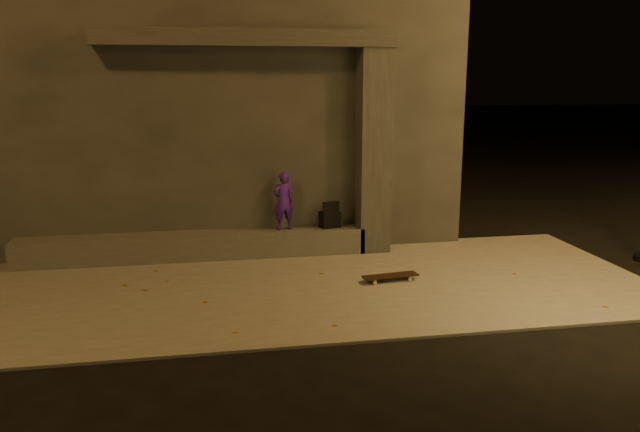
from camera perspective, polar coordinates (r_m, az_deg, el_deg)
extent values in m
plane|color=black|center=(7.77, -0.34, -11.31)|extent=(120.00, 120.00, 0.00)
cube|color=slate|center=(9.60, -2.44, -6.43)|extent=(11.00, 4.40, 0.04)
cube|color=#33302E|center=(13.51, -9.52, 10.10)|extent=(9.00, 5.00, 5.20)
cube|color=#4B4943|center=(11.13, -11.40, -2.67)|extent=(6.00, 0.55, 0.45)
cube|color=#33302E|center=(11.21, 4.89, 5.85)|extent=(0.55, 0.55, 3.60)
cube|color=#33302E|center=(10.84, -6.73, 15.86)|extent=(5.00, 0.70, 0.28)
imported|color=#3C158D|center=(11.03, -3.37, 1.38)|extent=(0.42, 0.32, 1.03)
cube|color=black|center=(11.24, 0.91, -0.33)|extent=(0.40, 0.31, 0.29)
cube|color=black|center=(11.19, 0.91, 0.91)|extent=(0.31, 0.12, 0.21)
cube|color=black|center=(9.80, 6.45, -5.44)|extent=(0.91, 0.34, 0.02)
cylinder|color=#B49448|center=(10.01, 7.80, -5.43)|extent=(0.07, 0.04, 0.06)
cylinder|color=#B49448|center=(9.86, 8.23, -5.72)|extent=(0.07, 0.04, 0.06)
cylinder|color=#B49448|center=(9.78, 4.65, -5.79)|extent=(0.07, 0.04, 0.06)
cylinder|color=#B49448|center=(9.63, 5.03, -6.10)|extent=(0.07, 0.04, 0.06)
cube|color=#99999E|center=(9.92, 8.02, -5.37)|extent=(0.08, 0.19, 0.02)
cube|color=#99999E|center=(9.69, 4.84, -5.73)|extent=(0.08, 0.19, 0.02)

